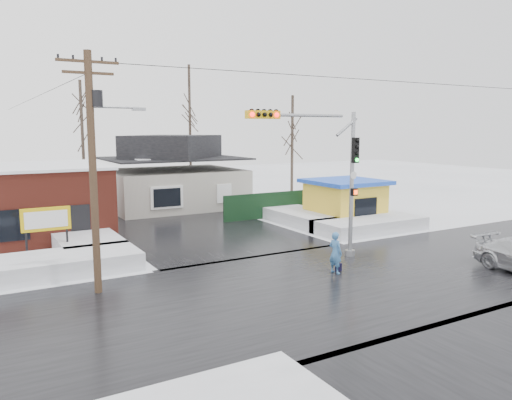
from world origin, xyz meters
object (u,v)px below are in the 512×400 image
traffic_signal (327,165)px  kiosk (345,201)px  pedestrian (335,253)px  marquee_sign (46,221)px  utility_pole (94,159)px

traffic_signal → kiosk: bearing=44.8°
pedestrian → marquee_sign: bearing=40.3°
kiosk → marquee_sign: bearing=-178.4°
kiosk → utility_pole: bearing=-159.6°
marquee_sign → kiosk: kiosk is taller
utility_pole → marquee_sign: (-1.07, 5.99, -3.19)m
kiosk → traffic_signal: bearing=-135.2°
kiosk → pedestrian: kiosk is taller
marquee_sign → pedestrian: 13.52m
utility_pole → pedestrian: size_ratio=4.96×
traffic_signal → marquee_sign: bearing=150.3°
traffic_signal → utility_pole: size_ratio=0.78×
utility_pole → kiosk: bearing=20.4°
pedestrian → kiosk: bearing=-52.4°
marquee_sign → traffic_signal: bearing=-29.7°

